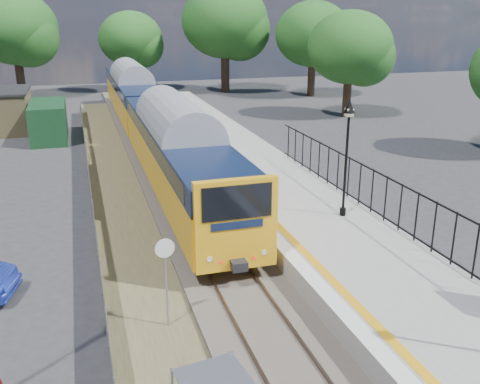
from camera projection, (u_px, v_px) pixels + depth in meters
name	position (u px, v px, depth m)	size (l,w,h in m)	color
ground	(268.00, 340.00, 14.67)	(120.00, 120.00, 0.00)	#2D2D30
track_bed	(183.00, 217.00, 23.29)	(5.90, 80.00, 0.29)	#473F38
platform	(297.00, 212.00, 22.94)	(5.00, 70.00, 0.90)	gray
platform_edge	(252.00, 206.00, 22.23)	(0.90, 70.00, 0.01)	silver
victorian_lamp_north	(348.00, 131.00, 20.21)	(0.44, 0.44, 4.60)	black
palisade_fence	(430.00, 224.00, 17.92)	(0.12, 26.00, 2.00)	black
wire_fence	(92.00, 198.00, 24.22)	(0.06, 52.00, 1.20)	#999EA3
tree_line	(135.00, 35.00, 51.08)	(56.80, 43.80, 11.88)	#332319
train	(149.00, 113.00, 35.18)	(2.82, 40.83, 3.51)	#EBA314
speed_sign	(166.00, 268.00, 14.68)	(0.56, 0.14, 2.77)	#999EA3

